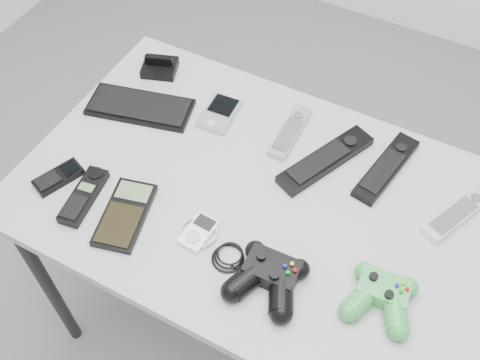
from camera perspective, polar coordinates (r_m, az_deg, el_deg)
The scene contains 15 objects.
floor at distance 1.80m, azimuth 1.25°, elevation -17.04°, with size 3.50×3.50×0.00m, color slate.
desk at distance 1.27m, azimuth 1.89°, elevation -3.11°, with size 1.04×0.67×0.70m.
pda_keyboard at distance 1.40m, azimuth -10.12°, elevation 7.35°, with size 0.25×0.11×0.02m, color black.
dock_bracket at distance 1.49m, azimuth -8.20°, elevation 11.59°, with size 0.09×0.08×0.05m, color black.
pda at distance 1.36m, azimuth -2.12°, elevation 6.81°, with size 0.07×0.11×0.02m, color #A3A4AA.
remote_silver_a at distance 1.33m, azimuth 5.12°, elevation 4.93°, with size 0.04×0.17×0.02m, color #A3A4AA.
remote_black_a at distance 1.28m, azimuth 8.70°, elevation 2.10°, with size 0.06×0.25×0.03m, color black.
remote_black_b at distance 1.29m, azimuth 14.65°, elevation 1.24°, with size 0.05×0.22×0.02m, color black.
remote_silver_b at distance 1.27m, azimuth 21.27°, elevation -3.14°, with size 0.04×0.19×0.02m, color silver.
mobile_phone at distance 1.30m, azimuth -17.98°, elevation 0.30°, with size 0.05×0.11×0.02m, color black.
cordless_handset at distance 1.25m, azimuth -15.60°, elevation -1.57°, with size 0.05×0.15×0.02m, color black.
calculator at distance 1.20m, azimuth -11.61°, elevation -3.43°, with size 0.09×0.17×0.02m, color black.
mp3_player at distance 1.16m, azimuth -4.25°, elevation -5.29°, with size 0.08×0.09×0.02m, color white.
controller_black at distance 1.09m, azimuth 2.94°, elevation -9.70°, with size 0.25×0.15×0.05m, color black, non-canonical shape.
controller_green at distance 1.10m, azimuth 14.18°, elevation -11.27°, with size 0.13×0.14×0.05m, color #288022, non-canonical shape.
Camera 1 is at (0.26, -0.57, 1.69)m, focal length 42.00 mm.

